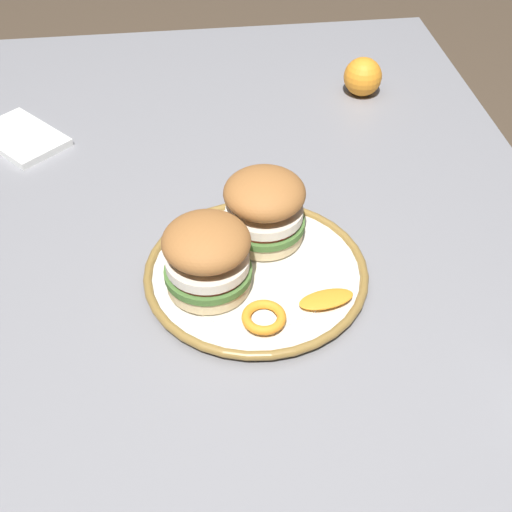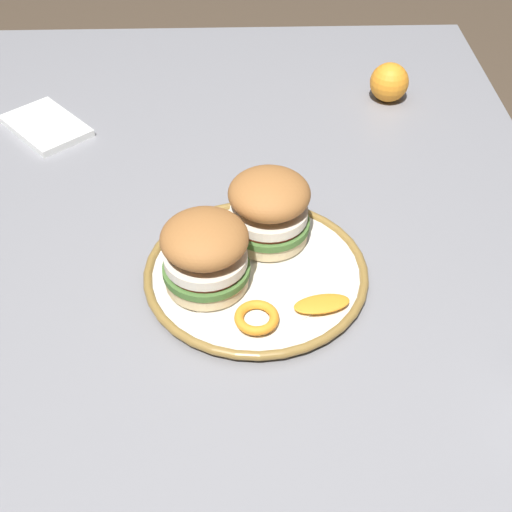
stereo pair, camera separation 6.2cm
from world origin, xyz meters
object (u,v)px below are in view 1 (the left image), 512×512
object	(u,v)px
sandwich_half_left	(207,256)
sandwich_half_right	(264,207)
whole_orange	(363,77)
dining_table	(219,301)
dinner_plate	(256,273)

from	to	relation	value
sandwich_half_left	sandwich_half_right	bearing A→B (deg)	-43.68
sandwich_half_right	whole_orange	distance (m)	0.46
dining_table	sandwich_half_left	xyz separation A→B (m)	(-0.06, 0.01, 0.15)
dinner_plate	whole_orange	xyz separation A→B (m)	(0.46, -0.26, 0.03)
dining_table	dinner_plate	size ratio (longest dim) A/B	4.95
sandwich_half_left	sandwich_half_right	xyz separation A→B (m)	(0.09, -0.08, 0.00)
sandwich_half_left	sandwich_half_right	world-z (taller)	same
dining_table	dinner_plate	xyz separation A→B (m)	(-0.04, -0.05, 0.09)
dining_table	whole_orange	world-z (taller)	whole_orange
dinner_plate	whole_orange	size ratio (longest dim) A/B	4.26
dining_table	sandwich_half_left	world-z (taller)	sandwich_half_left
sandwich_half_right	sandwich_half_left	bearing A→B (deg)	136.32
dining_table	whole_orange	size ratio (longest dim) A/B	21.10
dinner_plate	sandwich_half_right	xyz separation A→B (m)	(0.07, -0.02, 0.06)
dining_table	whole_orange	distance (m)	0.53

